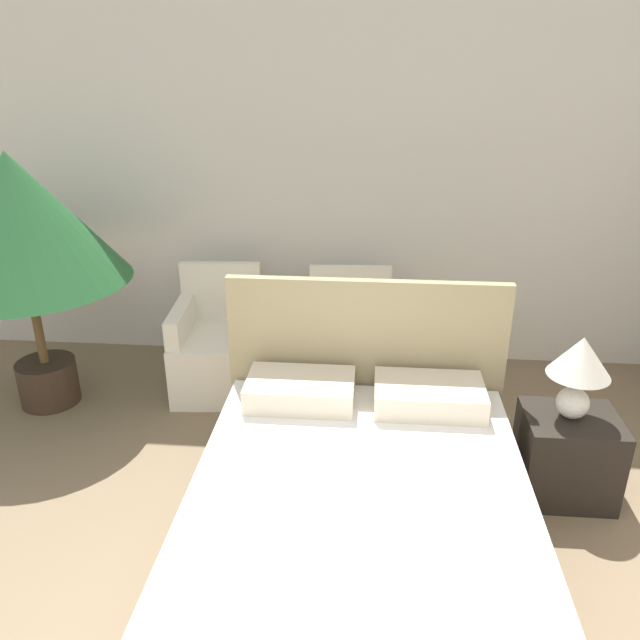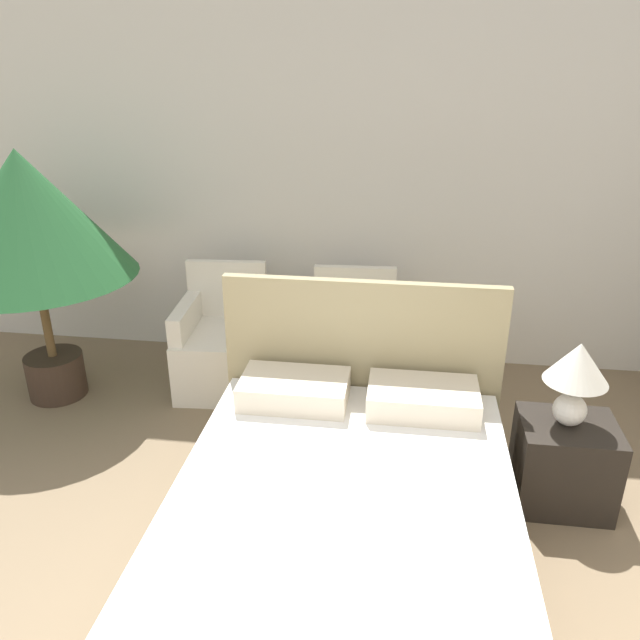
{
  "view_description": "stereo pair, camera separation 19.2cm",
  "coord_description": "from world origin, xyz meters",
  "px_view_note": "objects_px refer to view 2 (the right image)",
  "views": [
    {
      "loc": [
        0.4,
        -1.0,
        2.3
      ],
      "look_at": [
        0.09,
        2.63,
        0.74
      ],
      "focal_mm": 35.0,
      "sensor_mm": 36.0,
      "label": 1
    },
    {
      "loc": [
        0.59,
        -0.98,
        2.3
      ],
      "look_at": [
        0.09,
        2.63,
        0.74
      ],
      "focal_mm": 35.0,
      "sensor_mm": 36.0,
      "label": 2
    }
  ],
  "objects_px": {
    "armchair_near_window_right": "(352,358)",
    "side_table": "(285,362)",
    "nightstand": "(563,463)",
    "bed": "(345,518)",
    "armchair_near_window_left": "(222,350)",
    "potted_palm": "(27,221)",
    "table_lamp": "(577,372)"
  },
  "relations": [
    {
      "from": "armchair_near_window_left",
      "to": "nightstand",
      "type": "height_order",
      "value": "armchair_near_window_left"
    },
    {
      "from": "table_lamp",
      "to": "bed",
      "type": "bearing_deg",
      "value": -149.55
    },
    {
      "from": "bed",
      "to": "side_table",
      "type": "xyz_separation_m",
      "value": [
        -0.6,
        1.62,
        -0.04
      ]
    },
    {
      "from": "potted_palm",
      "to": "nightstand",
      "type": "relative_size",
      "value": 3.48
    },
    {
      "from": "armchair_near_window_right",
      "to": "table_lamp",
      "type": "xyz_separation_m",
      "value": [
        1.23,
        -1.02,
        0.51
      ]
    },
    {
      "from": "table_lamp",
      "to": "side_table",
      "type": "height_order",
      "value": "table_lamp"
    },
    {
      "from": "side_table",
      "to": "armchair_near_window_left",
      "type": "bearing_deg",
      "value": 173.85
    },
    {
      "from": "bed",
      "to": "table_lamp",
      "type": "bearing_deg",
      "value": 30.45
    },
    {
      "from": "armchair_near_window_left",
      "to": "side_table",
      "type": "relative_size",
      "value": 1.75
    },
    {
      "from": "nightstand",
      "to": "side_table",
      "type": "distance_m",
      "value": 1.98
    },
    {
      "from": "armchair_near_window_right",
      "to": "nightstand",
      "type": "bearing_deg",
      "value": -42.58
    },
    {
      "from": "armchair_near_window_right",
      "to": "side_table",
      "type": "bearing_deg",
      "value": -177.01
    },
    {
      "from": "armchair_near_window_left",
      "to": "side_table",
      "type": "xyz_separation_m",
      "value": [
        0.48,
        -0.05,
        -0.04
      ]
    },
    {
      "from": "bed",
      "to": "armchair_near_window_left",
      "type": "relative_size",
      "value": 2.25
    },
    {
      "from": "armchair_near_window_left",
      "to": "nightstand",
      "type": "relative_size",
      "value": 1.75
    },
    {
      "from": "armchair_near_window_right",
      "to": "side_table",
      "type": "distance_m",
      "value": 0.48
    },
    {
      "from": "bed",
      "to": "table_lamp",
      "type": "xyz_separation_m",
      "value": [
        1.12,
        0.66,
        0.51
      ]
    },
    {
      "from": "bed",
      "to": "side_table",
      "type": "distance_m",
      "value": 1.73
    },
    {
      "from": "bed",
      "to": "armchair_near_window_right",
      "type": "xyz_separation_m",
      "value": [
        -0.12,
        1.67,
        0.0
      ]
    },
    {
      "from": "bed",
      "to": "side_table",
      "type": "bearing_deg",
      "value": 110.2
    },
    {
      "from": "potted_palm",
      "to": "bed",
      "type": "bearing_deg",
      "value": -31.36
    },
    {
      "from": "armchair_near_window_left",
      "to": "armchair_near_window_right",
      "type": "xyz_separation_m",
      "value": [
        0.96,
        0.0,
        0.0
      ]
    },
    {
      "from": "armchair_near_window_left",
      "to": "side_table",
      "type": "distance_m",
      "value": 0.49
    },
    {
      "from": "nightstand",
      "to": "side_table",
      "type": "relative_size",
      "value": 1.0
    },
    {
      "from": "armchair_near_window_right",
      "to": "bed",
      "type": "bearing_deg",
      "value": -89.18
    },
    {
      "from": "nightstand",
      "to": "side_table",
      "type": "height_order",
      "value": "side_table"
    },
    {
      "from": "table_lamp",
      "to": "armchair_near_window_right",
      "type": "bearing_deg",
      "value": 140.41
    },
    {
      "from": "bed",
      "to": "side_table",
      "type": "height_order",
      "value": "bed"
    },
    {
      "from": "nightstand",
      "to": "side_table",
      "type": "bearing_deg",
      "value": 150.61
    },
    {
      "from": "armchair_near_window_right",
      "to": "potted_palm",
      "type": "height_order",
      "value": "potted_palm"
    },
    {
      "from": "potted_palm",
      "to": "table_lamp",
      "type": "bearing_deg",
      "value": -11.93
    },
    {
      "from": "bed",
      "to": "nightstand",
      "type": "xyz_separation_m",
      "value": [
        1.13,
        0.65,
        -0.04
      ]
    }
  ]
}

